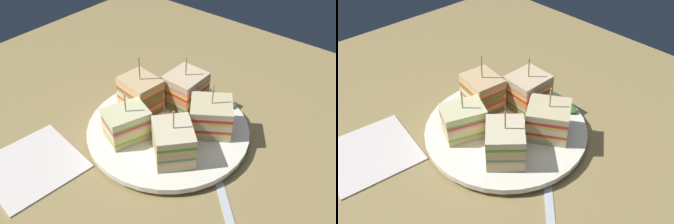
# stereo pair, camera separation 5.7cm
# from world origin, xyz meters

# --- Properties ---
(ground_plane) EXTENTS (1.03, 0.91, 0.02)m
(ground_plane) POSITION_xyz_m (0.00, 0.00, -0.01)
(ground_plane) COLOR #98804C
(plate) EXTENTS (0.27, 0.27, 0.02)m
(plate) POSITION_xyz_m (0.00, 0.00, 0.01)
(plate) COLOR white
(plate) RESTS_ON ground_plane
(sandwich_wedge_0) EXTENTS (0.09, 0.09, 0.09)m
(sandwich_wedge_0) POSITION_xyz_m (0.06, 0.04, 0.04)
(sandwich_wedge_0) COLOR beige
(sandwich_wedge_0) RESTS_ON plate
(sandwich_wedge_1) EXTENTS (0.06, 0.07, 0.10)m
(sandwich_wedge_1) POSITION_xyz_m (-0.02, 0.07, 0.05)
(sandwich_wedge_1) COLOR #DFBD8C
(sandwich_wedge_1) RESTS_ON plate
(sandwich_wedge_2) EXTENTS (0.07, 0.06, 0.10)m
(sandwich_wedge_2) POSITION_xyz_m (-0.07, 0.01, 0.05)
(sandwich_wedge_2) COLOR #E7CF8A
(sandwich_wedge_2) RESTS_ON plate
(sandwich_wedge_3) EXTENTS (0.07, 0.08, 0.08)m
(sandwich_wedge_3) POSITION_xyz_m (-0.03, -0.06, 0.04)
(sandwich_wedge_3) COLOR #D3BC7A
(sandwich_wedge_3) RESTS_ON plate
(sandwich_wedge_4) EXTENTS (0.09, 0.09, 0.09)m
(sandwich_wedge_4) POSITION_xyz_m (0.05, -0.05, 0.04)
(sandwich_wedge_4) COLOR beige
(sandwich_wedge_4) RESTS_ON plate
(chip_pile) EXTENTS (0.05, 0.07, 0.02)m
(chip_pile) POSITION_xyz_m (0.00, -0.01, 0.03)
(chip_pile) COLOR tan
(chip_pile) RESTS_ON plate
(salad_garnish) EXTENTS (0.07, 0.07, 0.01)m
(salad_garnish) POSITION_xyz_m (0.03, 0.09, 0.02)
(salad_garnish) COLOR #3D7D32
(salad_garnish) RESTS_ON plate
(spoon) EXTENTS (0.12, 0.12, 0.01)m
(spoon) POSITION_xyz_m (0.12, -0.03, 0.00)
(spoon) COLOR silver
(spoon) RESTS_ON ground_plane
(napkin) EXTENTS (0.15, 0.15, 0.01)m
(napkin) POSITION_xyz_m (-0.11, -0.19, 0.00)
(napkin) COLOR silver
(napkin) RESTS_ON ground_plane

